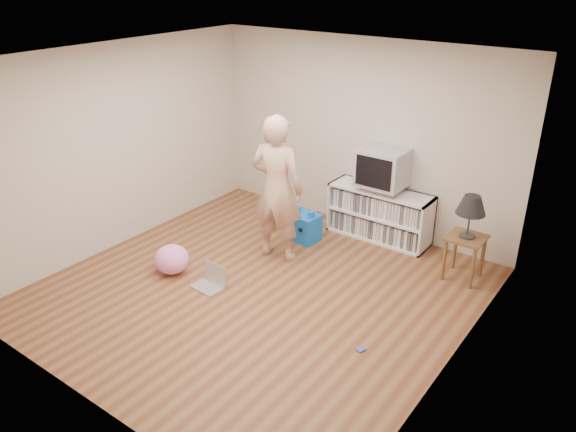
% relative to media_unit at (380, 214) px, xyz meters
% --- Properties ---
extents(ground, '(4.50, 4.50, 0.00)m').
position_rel_media_unit_xyz_m(ground, '(-0.48, -2.04, -0.35)').
color(ground, brown).
rests_on(ground, ground).
extents(walls, '(4.52, 4.52, 2.60)m').
position_rel_media_unit_xyz_m(walls, '(-0.48, -2.04, 0.95)').
color(walls, beige).
rests_on(walls, ground).
extents(ceiling, '(4.50, 4.50, 0.01)m').
position_rel_media_unit_xyz_m(ceiling, '(-0.48, -2.04, 2.25)').
color(ceiling, white).
rests_on(ceiling, walls).
extents(media_unit, '(1.40, 0.45, 0.70)m').
position_rel_media_unit_xyz_m(media_unit, '(0.00, 0.00, 0.00)').
color(media_unit, white).
rests_on(media_unit, ground).
extents(dvd_deck, '(0.45, 0.35, 0.07)m').
position_rel_media_unit_xyz_m(dvd_deck, '(0.00, -0.02, 0.39)').
color(dvd_deck, gray).
rests_on(dvd_deck, media_unit).
extents(crt_tv, '(0.60, 0.53, 0.50)m').
position_rel_media_unit_xyz_m(crt_tv, '(0.00, -0.02, 0.67)').
color(crt_tv, '#A7A7AC').
rests_on(crt_tv, dvd_deck).
extents(side_table, '(0.42, 0.42, 0.55)m').
position_rel_media_unit_xyz_m(side_table, '(1.31, -0.39, 0.07)').
color(side_table, brown).
rests_on(side_table, ground).
extents(table_lamp, '(0.34, 0.34, 0.52)m').
position_rel_media_unit_xyz_m(table_lamp, '(1.31, -0.39, 0.59)').
color(table_lamp, '#333333').
rests_on(table_lamp, side_table).
extents(person, '(0.75, 0.56, 1.86)m').
position_rel_media_unit_xyz_m(person, '(-0.80, -1.25, 0.58)').
color(person, '#D0A58E').
rests_on(person, ground).
extents(laptop, '(0.38, 0.32, 0.25)m').
position_rel_media_unit_xyz_m(laptop, '(-0.98, -2.29, -0.28)').
color(laptop, silver).
rests_on(laptop, ground).
extents(playing_cards, '(0.09, 0.10, 0.02)m').
position_rel_media_unit_xyz_m(playing_cards, '(1.02, -2.30, -0.34)').
color(playing_cards, '#4452B6').
rests_on(playing_cards, ground).
extents(plush_blue, '(0.42, 0.37, 0.46)m').
position_rel_media_unit_xyz_m(plush_blue, '(-0.78, -0.67, -0.16)').
color(plush_blue, blue).
rests_on(plush_blue, ground).
extents(plush_pink, '(0.52, 0.52, 0.35)m').
position_rel_media_unit_xyz_m(plush_pink, '(-1.58, -2.33, -0.17)').
color(plush_pink, '#FF82D3').
rests_on(plush_pink, ground).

